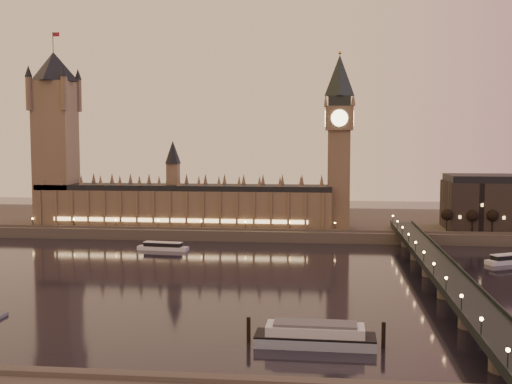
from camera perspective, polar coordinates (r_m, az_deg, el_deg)
ground at (r=271.37m, az=-3.80°, el=-7.87°), size 700.00×700.00×0.00m
far_embankment at (r=429.72m, az=3.98°, el=-2.74°), size 560.00×130.00×6.00m
palace_of_westminster at (r=393.13m, az=-6.52°, el=-0.73°), size 180.00×26.62×52.00m
victoria_tower at (r=416.32m, az=-17.42°, el=5.47°), size 31.68×31.68×118.00m
big_ben at (r=381.74m, az=7.39°, el=5.45°), size 17.68×17.68×104.00m
westminster_bridge at (r=270.07m, az=15.86°, el=-6.91°), size 13.20×260.00×15.30m
bare_tree_0 at (r=378.37m, az=16.37°, el=-2.18°), size 5.74×5.74×11.68m
bare_tree_1 at (r=381.10m, az=18.44°, el=-2.18°), size 5.74×5.74×11.68m
bare_tree_2 at (r=384.32m, az=20.49°, el=-2.18°), size 5.74×5.74×11.68m
cruise_boat_a at (r=345.82m, az=-8.27°, el=-4.82°), size 27.86×8.93×4.38m
cruise_boat_c at (r=328.94m, az=21.50°, el=-5.59°), size 23.29×16.14×4.60m
moored_barge at (r=189.34m, az=5.27°, el=-12.57°), size 40.03×10.42×7.34m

